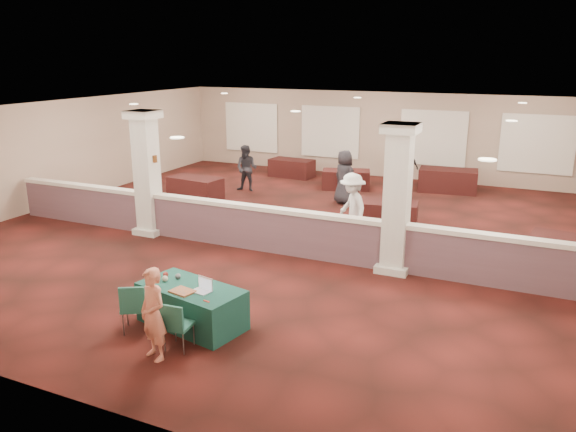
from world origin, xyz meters
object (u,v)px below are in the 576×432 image
at_px(far_table_back_left, 292,168).
at_px(attendee_a, 247,168).
at_px(far_table_front_left, 195,188).
at_px(far_table_back_right, 448,180).
at_px(far_table_front_right, 571,253).
at_px(near_table, 192,306).
at_px(far_table_back_center, 346,180).
at_px(conf_chair_main, 176,322).
at_px(attendee_d, 344,177).
at_px(conf_chair_side, 134,304).
at_px(woman, 153,314).
at_px(attendee_b, 352,208).
at_px(attendee_c, 406,169).
at_px(far_table_front_center, 385,214).

height_order(far_table_back_left, attendee_a, attendee_a).
xyz_separation_m(far_table_front_left, far_table_back_right, (7.31, 4.44, 0.03)).
distance_m(far_table_front_right, far_table_back_right, 7.19).
relative_size(near_table, attendee_a, 1.17).
distance_m(far_table_back_center, attendee_a, 3.49).
xyz_separation_m(far_table_back_left, far_table_back_center, (2.55, -1.06, -0.01)).
distance_m(conf_chair_main, attendee_a, 10.85).
bearing_deg(attendee_a, near_table, -72.94).
height_order(far_table_front_right, attendee_d, attendee_d).
bearing_deg(conf_chair_side, woman, -62.24).
xyz_separation_m(conf_chair_side, woman, (0.83, -0.54, 0.22)).
bearing_deg(conf_chair_main, far_table_front_left, 116.58).
bearing_deg(conf_chair_main, far_table_back_right, 75.33).
relative_size(near_table, far_table_back_center, 1.13).
relative_size(woman, far_table_front_right, 0.87).
bearing_deg(conf_chair_main, conf_chair_side, 162.99).
bearing_deg(conf_chair_main, woman, -122.03).
distance_m(woman, attendee_b, 6.70).
distance_m(far_table_back_right, attendee_c, 1.50).
xyz_separation_m(near_table, woman, (0.10, -1.17, 0.38)).
distance_m(near_table, far_table_back_center, 10.93).
relative_size(woman, far_table_front_left, 0.84).
bearing_deg(woman, attendee_d, 113.36).
bearing_deg(attendee_c, far_table_front_right, -87.56).
height_order(near_table, far_table_front_left, same).
height_order(far_table_front_left, attendee_a, attendee_a).
relative_size(conf_chair_side, far_table_front_center, 0.50).
xyz_separation_m(far_table_front_left, far_table_back_left, (1.46, 4.44, -0.02)).
height_order(conf_chair_side, woman, woman).
bearing_deg(conf_chair_side, far_table_front_left, 87.87).
bearing_deg(attendee_b, attendee_a, -169.26).
bearing_deg(conf_chair_main, attendee_c, 81.18).
distance_m(far_table_front_left, far_table_back_center, 5.24).
height_order(far_table_back_left, far_table_back_right, far_table_back_right).
bearing_deg(conf_chair_side, far_table_back_left, 72.94).
height_order(conf_chair_main, far_table_front_left, conf_chair_main).
bearing_deg(far_table_front_right, far_table_back_left, 146.87).
distance_m(far_table_front_center, attendee_b, 1.74).
xyz_separation_m(woman, attendee_b, (0.99, 6.62, 0.14)).
distance_m(conf_chair_side, attendee_c, 12.22).
distance_m(conf_chair_main, attendee_c, 12.33).
distance_m(far_table_front_center, far_table_front_right, 4.72).
xyz_separation_m(far_table_back_center, attendee_a, (-3.00, -1.72, 0.46)).
bearing_deg(near_table, attendee_c, 96.39).
distance_m(conf_chair_main, attendee_b, 6.36).
height_order(far_table_back_left, attendee_b, attendee_b).
bearing_deg(conf_chair_side, conf_chair_main, -41.13).
xyz_separation_m(woman, far_table_back_left, (-3.55, 13.12, -0.40)).
bearing_deg(attendee_a, far_table_back_center, 23.94).
height_order(far_table_back_center, attendee_a, attendee_a).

